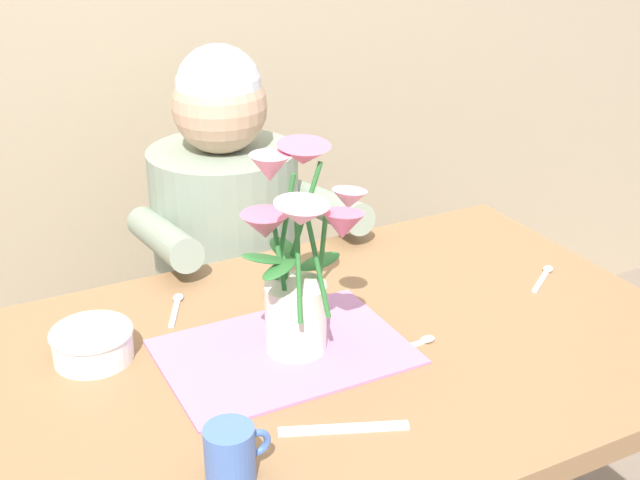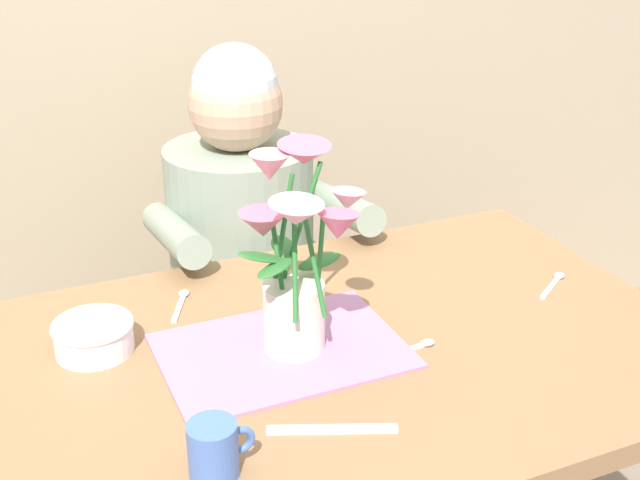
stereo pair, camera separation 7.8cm
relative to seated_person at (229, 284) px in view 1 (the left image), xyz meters
The scene contains 10 objects.
dining_table 0.62m from the seated_person, 92.05° to the right, with size 1.20×0.80×0.74m.
seated_person is the anchor object (origin of this frame).
striped_placemat 0.63m from the seated_person, 102.23° to the right, with size 0.40×0.28×0.01m, color #B275A3.
flower_vase 0.70m from the seated_person, 99.86° to the right, with size 0.23×0.24×0.34m.
ceramic_bowl 0.65m from the seated_person, 131.74° to the right, with size 0.14×0.14×0.06m.
dinner_knife 0.85m from the seated_person, 99.62° to the right, with size 0.19×0.02×0.01m, color silver.
ceramic_mug 0.92m from the seated_person, 110.85° to the right, with size 0.09×0.07×0.08m.
spoon_0 0.75m from the seated_person, 51.85° to the right, with size 0.11×0.08×0.01m.
spoon_1 0.46m from the seated_person, 123.63° to the right, with size 0.06×0.11×0.01m.
spoon_2 0.70m from the seated_person, 83.21° to the right, with size 0.12×0.02×0.01m.
Camera 1 is at (-0.59, -1.05, 1.49)m, focal length 46.37 mm.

